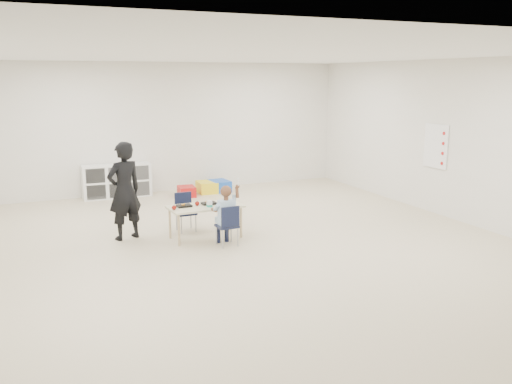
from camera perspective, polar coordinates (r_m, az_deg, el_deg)
name	(u,v)px	position (r m, az deg, el deg)	size (l,w,h in m)	color
room	(247,154)	(7.79, -0.92, 3.99)	(9.00, 9.02, 2.80)	beige
table	(206,221)	(8.54, -5.33, -3.11)	(1.17, 0.62, 0.52)	beige
chair_near	(227,225)	(8.13, -3.08, -3.51)	(0.30, 0.29, 0.63)	black
chair_far	(186,212)	(8.94, -7.39, -2.15)	(0.30, 0.29, 0.63)	black
child	(227,213)	(8.08, -3.10, -2.27)	(0.42, 0.42, 0.99)	#BADCFC
lunch_tray_near	(209,203)	(8.56, -4.99, -1.19)	(0.22, 0.16, 0.03)	black
lunch_tray_far	(184,206)	(8.43, -7.57, -1.45)	(0.22, 0.16, 0.03)	black
milk_carton	(209,204)	(8.35, -4.93, -1.28)	(0.07, 0.07, 0.10)	white
bread_roll	(225,203)	(8.51, -3.25, -1.12)	(0.09, 0.09, 0.07)	tan
apple_near	(197,203)	(8.47, -6.21, -1.21)	(0.07, 0.07, 0.07)	maroon
apple_far	(174,208)	(8.25, -8.62, -1.63)	(0.07, 0.07, 0.07)	maroon
cubby_shelf	(117,181)	(11.74, -14.44, 1.15)	(1.40, 0.40, 0.70)	white
rules_poster	(436,146)	(10.45, 18.40, 4.61)	(0.02, 0.60, 0.80)	white
adult	(124,191)	(8.59, -13.69, 0.11)	(0.56, 0.37, 1.53)	black
bin_red	(187,191)	(11.58, -7.32, 0.07)	(0.34, 0.43, 0.21)	red
bin_yellow	(207,187)	(11.90, -5.20, 0.52)	(0.39, 0.50, 0.24)	yellow
bin_blue	(219,186)	(12.02, -3.87, 0.65)	(0.39, 0.50, 0.24)	blue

